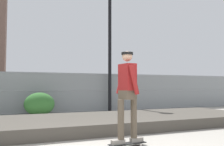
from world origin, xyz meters
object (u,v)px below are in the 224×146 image
Objects in this scene: shrub_center at (39,104)px; skater at (127,90)px; street_lamp at (110,26)px; skateboard at (128,144)px.

skater is at bearing -80.42° from shrub_center.
skater is 6.29m from shrub_center.
street_lamp is 4.99m from shrub_center.
skateboard is 8.10m from street_lamp.
street_lamp reaches higher than shrub_center.
street_lamp reaches higher than skateboard.
skateboard is 0.12× the size of street_lamp.
street_lamp is (2.29, 6.59, 3.04)m from skater.
skateboard is at bearing -80.42° from shrub_center.
skater is 0.28× the size of street_lamp.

